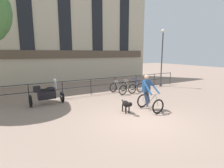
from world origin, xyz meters
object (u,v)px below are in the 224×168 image
Objects in this scene: cyclist_with_bike at (148,94)px; street_lamp at (162,55)px; dog at (127,104)px; parked_bicycle_near_lamp at (118,88)px; parked_bicycle_mid_left at (128,87)px; parked_bicycle_mid_right at (137,86)px; parked_motorcycle at (46,94)px.

cyclist_with_bike is 0.37× the size of street_lamp.
street_lamp is (6.21, 3.99, 2.15)m from dog.
dog is 0.81× the size of parked_bicycle_near_lamp.
dog is 0.21× the size of street_lamp.
parked_bicycle_mid_left is (2.52, 3.51, -0.05)m from dog.
parked_bicycle_mid_left is 0.98× the size of parked_bicycle_mid_right.
street_lamp reaches higher than parked_bicycle_near_lamp.
cyclist_with_bike is 4.22m from parked_bicycle_mid_right.
cyclist_with_bike is 1.25m from dog.
parked_bicycle_near_lamp is at bearing 82.36° from cyclist_with_bike.
parked_bicycle_mid_right is at bearing 52.63° from dog.
parked_bicycle_near_lamp reaches higher than dog.
cyclist_with_bike reaches higher than parked_motorcycle.
parked_motorcycle reaches higher than parked_bicycle_near_lamp.
parked_motorcycle is at bearing 0.72° from parked_bicycle_mid_left.
parked_bicycle_near_lamp is 0.79m from parked_bicycle_mid_left.
dog is 4.39m from parked_motorcycle.
dog is at bearing 175.36° from cyclist_with_bike.
street_lamp is (4.48, 0.48, 2.20)m from parked_bicycle_near_lamp.
parked_bicycle_mid_left is 0.79m from parked_bicycle_mid_right.
cyclist_with_bike is 1.80× the size of dog.
parked_bicycle_mid_left is 4.32m from street_lamp.
parked_bicycle_mid_left is at bearing 4.39° from parked_bicycle_mid_right.
cyclist_with_bike is 3.88m from parked_bicycle_mid_left.
parked_bicycle_mid_left is (0.79, -0.00, 0.00)m from parked_bicycle_near_lamp.
parked_bicycle_near_lamp is 5.02m from street_lamp.
parked_motorcycle is 1.52× the size of parked_bicycle_mid_right.
parked_motorcycle is 4.69m from parked_bicycle_near_lamp.
dog is 7.69m from street_lamp.
street_lamp reaches higher than parked_bicycle_mid_left.
cyclist_with_bike is 1.47× the size of parked_bicycle_mid_right.
dog is 3.91m from parked_bicycle_near_lamp.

